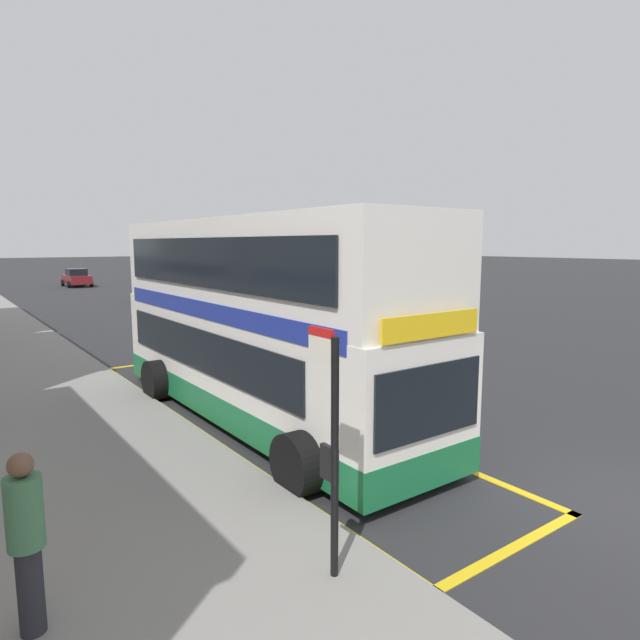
{
  "coord_description": "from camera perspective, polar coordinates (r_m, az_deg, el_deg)",
  "views": [
    {
      "loc": [
        -8.24,
        -3.39,
        3.89
      ],
      "look_at": [
        -0.87,
        6.73,
        2.11
      ],
      "focal_mm": 30.33,
      "sensor_mm": 36.0,
      "label": 1
    }
  ],
  "objects": [
    {
      "name": "pedestrian_waiting_near_sign",
      "position": [
        6.18,
        -28.58,
        -19.36
      ],
      "size": [
        0.34,
        0.34,
        1.82
      ],
      "color": "#26262D",
      "rests_on": "pavement_near"
    },
    {
      "name": "ground_plane",
      "position": [
        36.55,
        -22.83,
        1.36
      ],
      "size": [
        260.0,
        260.0,
        0.0
      ],
      "primitive_type": "plane",
      "color": "#28282B"
    },
    {
      "name": "parked_car_navy_behind",
      "position": [
        39.08,
        -16.34,
        3.24
      ],
      "size": [
        2.09,
        4.2,
        1.62
      ],
      "rotation": [
        0.0,
        0.0,
        0.01
      ],
      "color": "navy",
      "rests_on": "ground"
    },
    {
      "name": "bus_stop_sign",
      "position": [
        6.12,
        1.13,
        -11.99
      ],
      "size": [
        0.09,
        0.51,
        2.82
      ],
      "color": "black",
      "rests_on": "pavement_near"
    },
    {
      "name": "bus_bay_markings",
      "position": [
        12.58,
        -6.82,
        -9.92
      ],
      "size": [
        3.12,
        13.59,
        0.01
      ],
      "color": "gold",
      "rests_on": "ground"
    },
    {
      "name": "parked_car_maroon_distant",
      "position": [
        53.65,
        -24.3,
        4.09
      ],
      "size": [
        2.09,
        4.2,
        1.62
      ],
      "rotation": [
        0.0,
        0.0,
        3.09
      ],
      "color": "maroon",
      "rests_on": "ground"
    },
    {
      "name": "double_decker_bus",
      "position": [
        11.91,
        -6.54,
        -0.77
      ],
      "size": [
        3.19,
        10.08,
        4.4
      ],
      "color": "white",
      "rests_on": "ground"
    }
  ]
}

